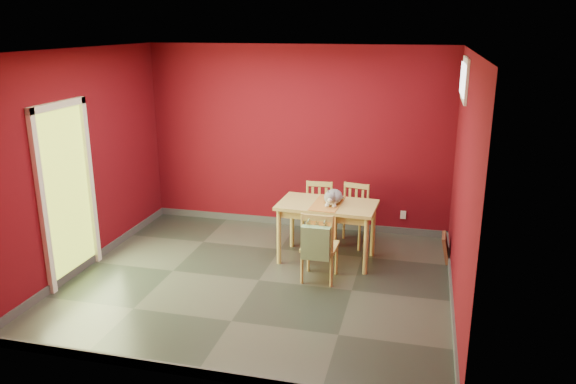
% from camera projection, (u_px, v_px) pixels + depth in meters
% --- Properties ---
extents(ground, '(4.50, 4.50, 0.00)m').
position_uv_depth(ground, '(259.00, 280.00, 6.77)').
color(ground, '#2D342D').
rests_on(ground, ground).
extents(room_shell, '(4.50, 4.50, 4.50)m').
position_uv_depth(room_shell, '(259.00, 276.00, 6.76)').
color(room_shell, '#560811').
rests_on(room_shell, ground).
extents(doorway, '(0.06, 1.01, 2.13)m').
position_uv_depth(doorway, '(66.00, 188.00, 6.58)').
color(doorway, '#B7D838').
rests_on(doorway, ground).
extents(window, '(0.05, 0.90, 0.50)m').
position_uv_depth(window, '(464.00, 79.00, 6.51)').
color(window, white).
rests_on(window, room_shell).
extents(outlet_plate, '(0.08, 0.02, 0.12)m').
position_uv_depth(outlet_plate, '(403.00, 215.00, 8.16)').
color(outlet_plate, silver).
rests_on(outlet_plate, room_shell).
extents(dining_table, '(1.27, 0.78, 0.77)m').
position_uv_depth(dining_table, '(327.00, 211.00, 7.17)').
color(dining_table, tan).
rests_on(dining_table, ground).
extents(table_runner, '(0.38, 0.73, 0.36)m').
position_uv_depth(table_runner, '(326.00, 210.00, 7.05)').
color(table_runner, '#BA742F').
rests_on(table_runner, dining_table).
extents(chair_far_left, '(0.42, 0.42, 0.86)m').
position_uv_depth(chair_far_left, '(318.00, 213.00, 7.83)').
color(chair_far_left, tan).
rests_on(chair_far_left, ground).
extents(chair_far_right, '(0.46, 0.46, 0.85)m').
position_uv_depth(chair_far_right, '(353.00, 214.00, 7.79)').
color(chair_far_right, tan).
rests_on(chair_far_right, ground).
extents(chair_near, '(0.42, 0.42, 0.88)m').
position_uv_depth(chair_near, '(319.00, 245.00, 6.65)').
color(chair_near, tan).
rests_on(chair_near, ground).
extents(tote_bag, '(0.33, 0.20, 0.46)m').
position_uv_depth(tote_bag, '(316.00, 243.00, 6.41)').
color(tote_bag, '#73A16A').
rests_on(tote_bag, chair_near).
extents(cat, '(0.26, 0.48, 0.24)m').
position_uv_depth(cat, '(333.00, 194.00, 7.13)').
color(cat, slate).
rests_on(cat, table_runner).
extents(picture_frame, '(0.13, 0.35, 0.35)m').
position_uv_depth(picture_frame, '(446.00, 248.00, 7.30)').
color(picture_frame, brown).
rests_on(picture_frame, ground).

